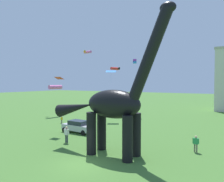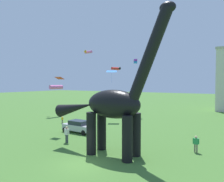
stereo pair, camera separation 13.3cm
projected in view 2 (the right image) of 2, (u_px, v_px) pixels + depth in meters
name	position (u px, v px, depth m)	size (l,w,h in m)	color
ground_plane	(82.00, 164.00, 17.01)	(240.00, 240.00, 0.00)	#42702D
dinosaur_sculpture	(113.00, 104.00, 19.04)	(12.04, 2.55, 12.58)	black
parked_sedan_left	(78.00, 126.00, 27.79)	(4.27, 2.02, 1.55)	#B7B7BC
person_near_flyer	(62.00, 119.00, 34.18)	(0.40, 0.18, 1.08)	#6B6056
person_far_spectator	(67.00, 133.00, 23.02)	(0.65, 0.29, 1.75)	#2D3347
person_photographer	(196.00, 142.00, 19.80)	(0.58, 0.26, 1.55)	#6B6056
kite_mid_left	(59.00, 78.00, 27.67)	(1.11, 0.81, 0.31)	red
kite_far_right	(135.00, 61.00, 42.65)	(0.85, 0.85, 0.87)	purple
kite_high_left	(116.00, 68.00, 43.34)	(1.94, 2.02, 0.57)	red
kite_near_low	(112.00, 71.00, 37.11)	(2.15, 1.97, 2.20)	#287AE5
kite_mid_right	(55.00, 87.00, 41.98)	(2.57, 2.87, 0.82)	pink
kite_drifting	(88.00, 52.00, 37.38)	(1.62, 1.45, 0.46)	pink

